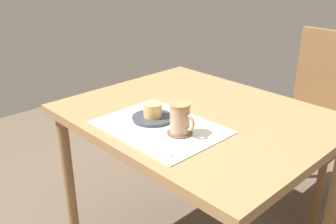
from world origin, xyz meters
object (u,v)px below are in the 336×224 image
at_px(pastry_plate, 153,118).
at_px(pastry, 153,110).
at_px(coffee_mug, 180,118).
at_px(dining_table, 197,131).
at_px(wooden_chair, 317,115).

xyz_separation_m(pastry_plate, pastry, (0.00, 0.00, 0.03)).
bearing_deg(coffee_mug, pastry, 175.65).
height_order(dining_table, pastry_plate, pastry_plate).
bearing_deg(dining_table, coffee_mug, -64.54).
bearing_deg(pastry, coffee_mug, -4.35).
distance_m(dining_table, pastry_plate, 0.21).
xyz_separation_m(wooden_chair, pastry, (-0.22, -0.96, 0.25)).
height_order(wooden_chair, pastry_plate, wooden_chair).
distance_m(wooden_chair, pastry_plate, 1.01).
bearing_deg(pastry, dining_table, 69.34).
xyz_separation_m(dining_table, pastry_plate, (-0.07, -0.18, 0.09)).
bearing_deg(pastry, pastry_plate, 0.00).
height_order(dining_table, wooden_chair, wooden_chair).
distance_m(pastry_plate, coffee_mug, 0.17).
bearing_deg(wooden_chair, dining_table, 78.85).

